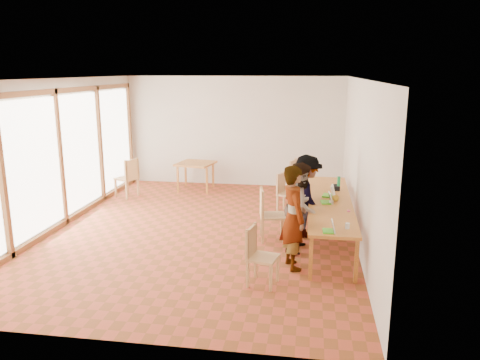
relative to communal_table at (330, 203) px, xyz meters
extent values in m
plane|color=#A84228|center=(-2.50, 0.02, -0.70)|extent=(8.00, 8.00, 0.00)
cube|color=beige|center=(-2.50, 4.02, 0.80)|extent=(6.00, 0.10, 3.00)
cube|color=beige|center=(-2.50, -3.98, 0.80)|extent=(6.00, 0.10, 3.00)
cube|color=beige|center=(0.50, 0.02, 0.80)|extent=(0.10, 8.00, 3.00)
cube|color=white|center=(-5.46, 0.02, 0.80)|extent=(0.10, 8.00, 3.00)
cube|color=white|center=(-2.50, 0.02, 2.32)|extent=(6.00, 8.00, 0.04)
cube|color=#CA722D|center=(0.00, 0.00, 0.02)|extent=(0.80, 4.00, 0.05)
cube|color=#CA722D|center=(-0.34, -1.94, -0.35)|extent=(0.06, 0.06, 0.70)
cube|color=#CA722D|center=(-0.34, 1.94, -0.35)|extent=(0.06, 0.06, 0.70)
cube|color=#CA722D|center=(0.34, -1.94, -0.35)|extent=(0.06, 0.06, 0.70)
cube|color=#CA722D|center=(0.34, 1.94, -0.35)|extent=(0.06, 0.06, 0.70)
cube|color=#CA722D|center=(-3.42, 3.22, 0.02)|extent=(0.90, 0.90, 0.05)
cube|color=#CA722D|center=(-3.81, 2.83, -0.35)|extent=(0.05, 0.05, 0.70)
cube|color=#CA722D|center=(-3.81, 3.61, -0.35)|extent=(0.05, 0.05, 0.70)
cube|color=#CA722D|center=(-3.03, 2.83, -0.35)|extent=(0.05, 0.05, 0.70)
cube|color=#CA722D|center=(-3.03, 3.61, -0.35)|extent=(0.05, 0.05, 0.70)
cube|color=#DEB56F|center=(-1.05, -2.20, -0.27)|extent=(0.50, 0.50, 0.04)
cube|color=#DEB56F|center=(-1.23, -2.16, -0.04)|extent=(0.13, 0.42, 0.44)
cube|color=#DEB56F|center=(-1.06, -0.27, -0.23)|extent=(0.54, 0.54, 0.04)
cube|color=#DEB56F|center=(-1.27, -0.31, 0.04)|extent=(0.13, 0.47, 0.49)
cube|color=#DEB56F|center=(-0.86, 1.53, -0.27)|extent=(0.54, 0.54, 0.04)
cube|color=#DEB56F|center=(-1.04, 1.60, -0.03)|extent=(0.18, 0.41, 0.44)
cube|color=#DEB56F|center=(-0.60, 2.52, -0.21)|extent=(0.58, 0.58, 0.05)
cube|color=#DEB56F|center=(-0.81, 2.57, 0.06)|extent=(0.16, 0.47, 0.50)
cube|color=#DEB56F|center=(-5.00, 2.30, -0.23)|extent=(0.61, 0.61, 0.04)
cube|color=#DEB56F|center=(-4.81, 2.21, 0.03)|extent=(0.23, 0.44, 0.48)
imported|color=gray|center=(-0.63, -1.49, 0.15)|extent=(0.61, 0.73, 1.71)
imported|color=gray|center=(-0.53, -0.67, 0.09)|extent=(0.75, 0.88, 1.59)
imported|color=gray|center=(-0.45, 0.04, 0.10)|extent=(0.95, 1.18, 1.60)
cube|color=#46C821|center=(-0.09, -1.80, 0.06)|extent=(0.17, 0.23, 0.02)
cube|color=white|center=(-0.02, -1.80, 0.14)|extent=(0.07, 0.21, 0.19)
cube|color=#46C821|center=(-0.09, -0.19, 0.06)|extent=(0.20, 0.26, 0.03)
cube|color=white|center=(0.00, -0.18, 0.15)|extent=(0.10, 0.23, 0.20)
cube|color=#46C821|center=(-0.03, 0.29, 0.06)|extent=(0.23, 0.30, 0.03)
cube|color=white|center=(0.06, 0.28, 0.16)|extent=(0.12, 0.26, 0.23)
imported|color=gold|center=(0.10, -0.03, 0.10)|extent=(0.13, 0.13, 0.10)
cylinder|color=#18823F|center=(0.20, 0.82, 0.19)|extent=(0.07, 0.07, 0.28)
cylinder|color=silver|center=(0.21, -1.61, 0.09)|extent=(0.07, 0.07, 0.09)
cylinder|color=white|center=(0.01, -0.25, 0.08)|extent=(0.08, 0.08, 0.06)
cube|color=#D04263|center=(0.30, -0.67, 0.05)|extent=(0.05, 0.10, 0.01)
cube|color=black|center=(0.14, 0.84, 0.09)|extent=(0.16, 0.26, 0.09)
camera|label=1|loc=(-0.41, -8.69, 2.46)|focal=35.00mm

